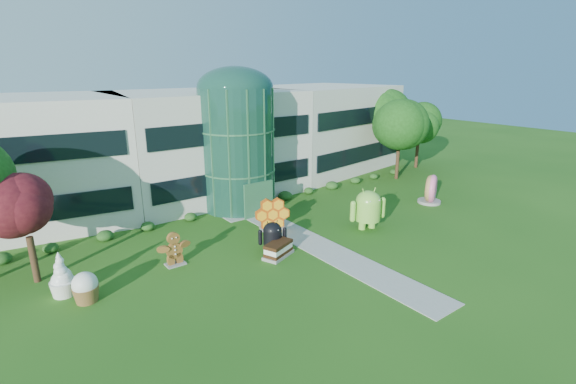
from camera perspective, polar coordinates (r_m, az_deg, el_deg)
ground at (r=26.65m, az=6.68°, el=-8.61°), size 140.00×140.00×0.00m
building at (r=39.66m, az=-11.31°, el=6.68°), size 46.00×15.00×9.30m
atrium at (r=34.38m, az=-6.93°, el=5.79°), size 6.00×6.00×9.80m
walkway at (r=27.98m, az=3.85°, el=-7.20°), size 2.40×20.00×0.04m
tree_red at (r=26.20m, az=-31.99°, el=-4.51°), size 4.00×4.00×6.00m
trees_backdrop at (r=35.37m, az=-7.71°, el=4.92°), size 52.00×8.00×8.40m
android_green at (r=30.66m, az=10.89°, el=-1.96°), size 3.41×2.74×3.37m
android_black at (r=26.80m, az=-2.13°, el=-5.75°), size 2.29×1.92×2.21m
donut at (r=37.98m, az=18.89°, el=0.41°), size 2.70×2.20×2.54m
gingerbread at (r=25.77m, az=-15.30°, el=-7.46°), size 2.28×0.88×2.10m
ice_cream_sandwich at (r=26.17m, az=-1.33°, el=-7.83°), size 2.37×1.77×0.95m
honeycomb at (r=30.24m, az=-2.15°, el=-3.20°), size 2.83×1.80×2.10m
froyo at (r=24.64m, az=-28.57°, el=-9.82°), size 1.70×1.70×2.38m
cupcake at (r=23.65m, az=-25.98°, el=-11.61°), size 1.75×1.75×1.60m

